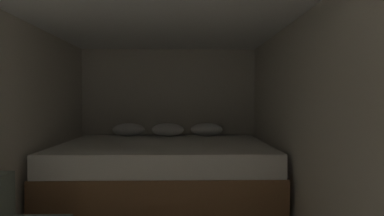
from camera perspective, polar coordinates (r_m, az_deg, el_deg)
wall_back at (r=4.68m, az=-4.23°, el=-1.81°), size 2.64×0.05×2.02m
wall_right at (r=2.53m, az=23.30°, el=-4.66°), size 0.05×4.70×2.02m
bed at (r=3.85m, az=-4.96°, el=-11.83°), size 2.42×1.74×0.95m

